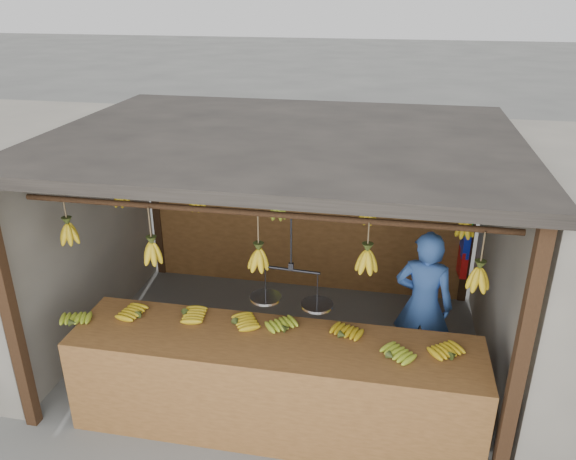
# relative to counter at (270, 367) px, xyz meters

# --- Properties ---
(ground) EXTENTS (80.00, 80.00, 0.00)m
(ground) POSITION_rel_counter_xyz_m (-0.14, 1.23, -0.71)
(ground) COLOR #5B5B57
(stall) EXTENTS (4.30, 3.30, 2.40)m
(stall) POSITION_rel_counter_xyz_m (-0.14, 1.55, 1.26)
(stall) COLOR black
(stall) RESTS_ON ground
(counter) EXTENTS (3.65, 0.80, 0.96)m
(counter) POSITION_rel_counter_xyz_m (0.00, 0.00, 0.00)
(counter) COLOR brown
(counter) RESTS_ON ground
(hanging_bananas) EXTENTS (3.58, 2.24, 0.38)m
(hanging_bananas) POSITION_rel_counter_xyz_m (-0.15, 1.22, 0.92)
(hanging_bananas) COLOR #B59113
(hanging_bananas) RESTS_ON ground
(balance_scale) EXTENTS (0.70, 0.30, 0.78)m
(balance_scale) POSITION_rel_counter_xyz_m (0.13, 0.23, 0.56)
(balance_scale) COLOR black
(balance_scale) RESTS_ON ground
(vendor) EXTENTS (0.63, 0.47, 1.56)m
(vendor) POSITION_rel_counter_xyz_m (1.28, 1.14, 0.07)
(vendor) COLOR #3359A5
(vendor) RESTS_ON ground
(bag_bundles) EXTENTS (0.08, 0.26, 1.22)m
(bag_bundles) POSITION_rel_counter_xyz_m (1.80, 2.58, 0.31)
(bag_bundles) COLOR yellow
(bag_bundles) RESTS_ON ground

